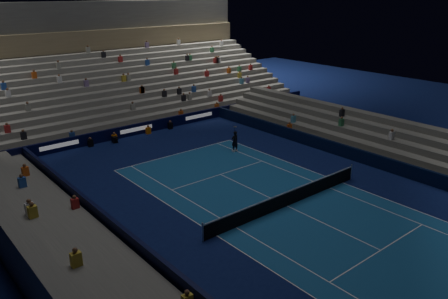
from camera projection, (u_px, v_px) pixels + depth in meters
name	position (u px, v px, depth m)	size (l,w,h in m)	color
ground	(287.00, 206.00, 27.31)	(90.00, 90.00, 0.00)	#0C1548
court_surface	(287.00, 206.00, 27.31)	(10.97, 23.77, 0.01)	#184F89
sponsor_barrier_far	(136.00, 129.00, 40.56)	(44.00, 0.25, 1.00)	black
sponsor_barrier_east	(378.00, 162.00, 32.96)	(0.25, 37.00, 1.00)	black
sponsor_barrier_west	(147.00, 256.00, 21.31)	(0.25, 37.00, 1.00)	black
grandstand_main	(89.00, 82.00, 46.42)	(44.00, 15.20, 11.20)	slate
grandstand_east	(404.00, 146.00, 34.91)	(5.00, 37.00, 2.50)	slate
grandstand_west	(75.00, 276.00, 19.09)	(5.00, 37.00, 2.50)	#62625D
tennis_net	(287.00, 199.00, 27.14)	(12.90, 0.10, 1.10)	#B2B2B7
tennis_player	(235.00, 141.00, 36.29)	(0.62, 0.41, 1.69)	black
broadcast_camera	(115.00, 140.00, 38.52)	(0.43, 0.85, 0.52)	black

